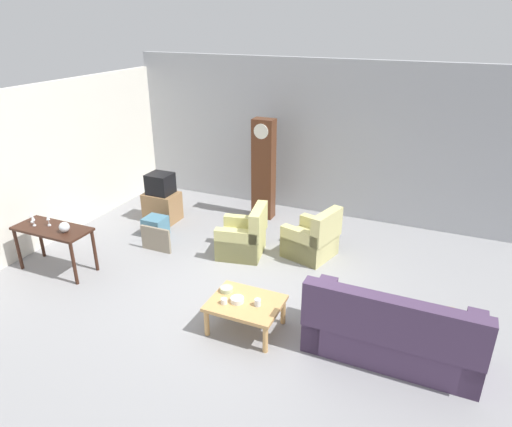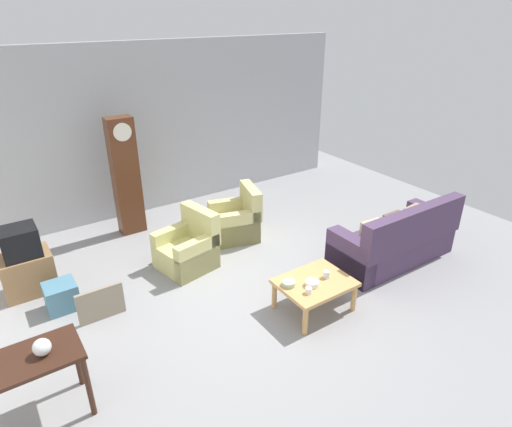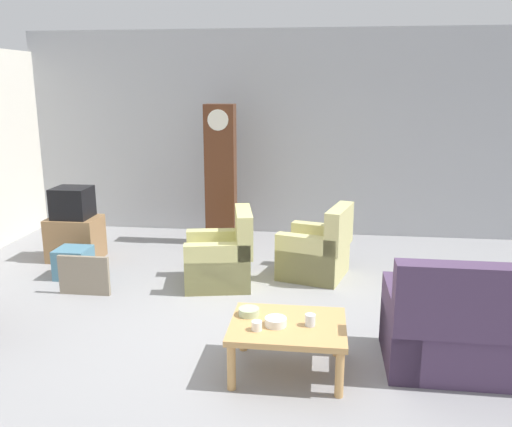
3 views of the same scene
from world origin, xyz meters
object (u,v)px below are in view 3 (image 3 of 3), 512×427
object	(u,v)px
armchair_olive_near	(222,260)
cup_blue_rimmed	(310,320)
framed_picture_leaning	(84,275)
storage_box_blue	(74,263)
grandfather_clock	(221,175)
tv_stand_cabinet	(75,238)
bowl_white_stacked	(276,322)
cup_white_porcelain	(257,326)
bowl_shallow_green	(249,312)
tv_crt	(72,203)
armchair_olive_far	(317,253)
coffee_table_wood	(288,330)

from	to	relation	value
armchair_olive_near	cup_blue_rimmed	distance (m)	2.24
armchair_olive_near	framed_picture_leaning	world-z (taller)	armchair_olive_near
storage_box_blue	grandfather_clock	bearing A→B (deg)	46.75
armchair_olive_near	grandfather_clock	distance (m)	1.86
tv_stand_cabinet	bowl_white_stacked	bearing A→B (deg)	-41.34
grandfather_clock	bowl_white_stacked	xyz separation A→B (m)	(1.15, -3.65, -0.58)
cup_white_porcelain	tv_stand_cabinet	bearing A→B (deg)	136.18
bowl_shallow_green	framed_picture_leaning	bearing A→B (deg)	148.67
grandfather_clock	cup_blue_rimmed	size ratio (longest dim) A/B	21.37
tv_stand_cabinet	tv_crt	bearing A→B (deg)	0.00
armchair_olive_near	tv_stand_cabinet	bearing A→B (deg)	162.79
bowl_white_stacked	framed_picture_leaning	bearing A→B (deg)	148.26
grandfather_clock	tv_stand_cabinet	xyz separation A→B (m)	(-1.87, -1.00, -0.76)
cup_blue_rimmed	armchair_olive_far	bearing A→B (deg)	89.12
grandfather_clock	tv_crt	size ratio (longest dim) A/B	4.36
grandfather_clock	framed_picture_leaning	xyz separation A→B (m)	(-1.19, -2.20, -0.82)
armchair_olive_near	tv_stand_cabinet	distance (m)	2.29
coffee_table_wood	tv_stand_cabinet	xyz separation A→B (m)	(-3.11, 2.60, -0.08)
cup_blue_rimmed	framed_picture_leaning	bearing A→B (deg)	151.68
armchair_olive_far	framed_picture_leaning	distance (m)	2.82
grandfather_clock	tv_crt	world-z (taller)	grandfather_clock
tv_crt	armchair_olive_far	bearing A→B (deg)	-4.44
armchair_olive_far	framed_picture_leaning	size ratio (longest dim) A/B	1.61
armchair_olive_near	cup_blue_rimmed	size ratio (longest dim) A/B	9.41
cup_blue_rimmed	bowl_shallow_green	world-z (taller)	cup_blue_rimmed
grandfather_clock	bowl_shallow_green	world-z (taller)	grandfather_clock
tv_crt	cup_blue_rimmed	distance (m)	4.22
tv_crt	storage_box_blue	world-z (taller)	tv_crt
armchair_olive_near	tv_stand_cabinet	size ratio (longest dim) A/B	1.36
tv_stand_cabinet	bowl_shallow_green	bearing A→B (deg)	-41.84
tv_crt	storage_box_blue	xyz separation A→B (m)	(0.29, -0.67, -0.62)
armchair_olive_near	tv_crt	xyz separation A→B (m)	(-2.18, 0.68, 0.50)
armchair_olive_far	bowl_white_stacked	xyz separation A→B (m)	(-0.32, -2.39, 0.17)
coffee_table_wood	tv_crt	bearing A→B (deg)	140.11
framed_picture_leaning	bowl_shallow_green	bearing A→B (deg)	-31.33
grandfather_clock	storage_box_blue	bearing A→B (deg)	-133.25
coffee_table_wood	tv_crt	xyz separation A→B (m)	(-3.11, 2.60, 0.43)
armchair_olive_far	cup_white_porcelain	world-z (taller)	armchair_olive_far
bowl_shallow_green	armchair_olive_far	bearing A→B (deg)	75.73
cup_blue_rimmed	armchair_olive_near	bearing A→B (deg)	119.77
armchair_olive_near	bowl_shallow_green	world-z (taller)	armchair_olive_near
cup_blue_rimmed	coffee_table_wood	bearing A→B (deg)	175.06
tv_crt	cup_white_porcelain	world-z (taller)	tv_crt
armchair_olive_near	bowl_shallow_green	distance (m)	1.90
storage_box_blue	bowl_white_stacked	distance (m)	3.38
storage_box_blue	cup_white_porcelain	world-z (taller)	cup_white_porcelain
grandfather_clock	storage_box_blue	distance (m)	2.46
coffee_table_wood	bowl_white_stacked	xyz separation A→B (m)	(-0.10, -0.05, 0.10)
cup_white_porcelain	cup_blue_rimmed	size ratio (longest dim) A/B	0.87
armchair_olive_near	storage_box_blue	world-z (taller)	armchair_olive_near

